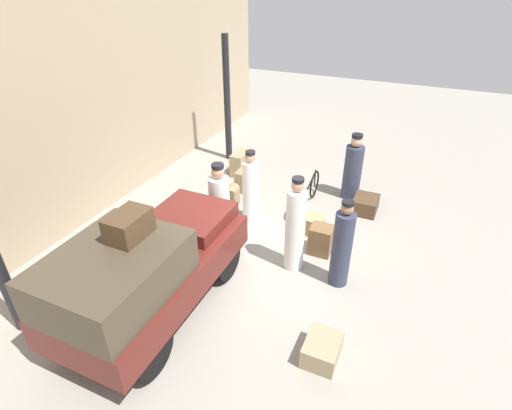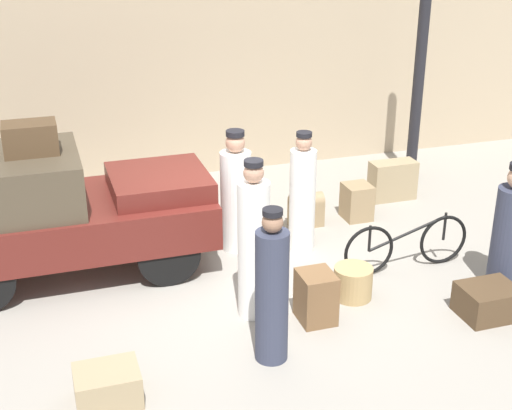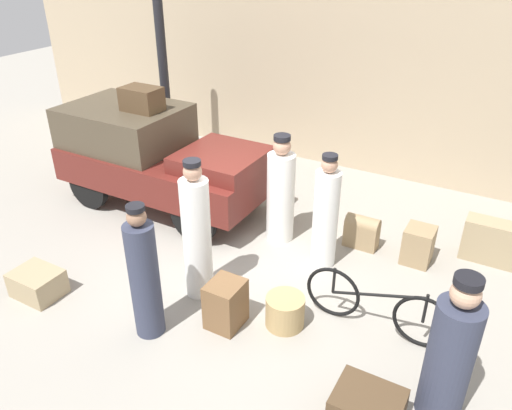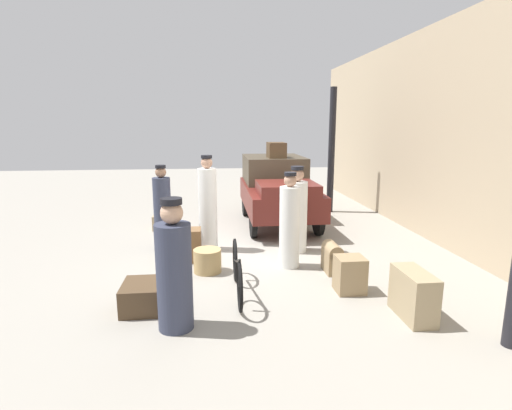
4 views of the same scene
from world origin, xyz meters
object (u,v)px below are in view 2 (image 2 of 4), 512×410
porter_lifting_near_truck (272,292)px  trunk_barrel_dark (306,209)px  porter_standing_middle (510,234)px  suitcase_black_upright (316,297)px  porter_carrying_trunk (302,197)px  porter_with_bicycle (254,246)px  suitcase_small_leather (108,386)px  wicker_basket (353,282)px  trunk_large_brown (392,180)px  trunk_on_truck_roof (30,138)px  trunk_wicker_pale (357,202)px  bicycle (407,245)px  truck (53,208)px  trunk_umber_medium (488,301)px  conductor_in_dark_uniform (236,196)px

porter_lifting_near_truck → trunk_barrel_dark: size_ratio=3.33×
porter_standing_middle → suitcase_black_upright: (-2.48, 0.03, -0.43)m
porter_carrying_trunk → porter_with_bicycle: porter_with_bicycle is taller
porter_carrying_trunk → suitcase_small_leather: 3.89m
wicker_basket → porter_carrying_trunk: (-0.11, 1.42, 0.57)m
porter_with_bicycle → trunk_large_brown: bearing=39.8°
porter_standing_middle → porter_lifting_near_truck: bearing=-170.9°
porter_lifting_near_truck → trunk_on_truck_roof: bearing=129.5°
trunk_wicker_pale → bicycle: bearing=-93.2°
wicker_basket → suitcase_black_upright: 0.71m
suitcase_small_leather → trunk_barrel_dark: 4.55m
truck → trunk_umber_medium: bearing=-29.2°
wicker_basket → suitcase_small_leather: 3.22m
suitcase_black_upright → porter_carrying_trunk: bearing=73.9°
trunk_wicker_pale → trunk_on_truck_roof: bearing=-175.0°
porter_carrying_trunk → suitcase_small_leather: porter_carrying_trunk is taller
porter_lifting_near_truck → trunk_umber_medium: bearing=0.5°
truck → porter_standing_middle: (5.17, -2.08, -0.17)m
trunk_umber_medium → trunk_wicker_pale: bearing=94.8°
porter_with_bicycle → trunk_wicker_pale: (2.29, 2.10, -0.60)m
porter_with_bicycle → trunk_wicker_pale: 3.17m
suitcase_small_leather → wicker_basket: bearing=19.3°
porter_with_bicycle → suitcase_small_leather: bearing=-149.1°
suitcase_small_leather → truck: bearing=95.5°
bicycle → conductor_in_dark_uniform: size_ratio=1.04×
truck → trunk_on_truck_roof: size_ratio=5.64×
suitcase_black_upright → trunk_large_brown: 3.92m
trunk_barrel_dark → suitcase_black_upright: bearing=-109.1°
porter_carrying_trunk → trunk_umber_medium: 2.73m
conductor_in_dark_uniform → porter_standing_middle: 3.50m
suitcase_black_upright → trunk_barrel_dark: size_ratio=1.17×
porter_carrying_trunk → suitcase_small_leather: size_ratio=2.73×
truck → wicker_basket: bearing=-27.4°
trunk_barrel_dark → porter_carrying_trunk: bearing=-116.4°
wicker_basket → trunk_large_brown: size_ratio=0.64×
conductor_in_dark_uniform → trunk_barrel_dark: size_ratio=3.30×
porter_standing_middle → trunk_on_truck_roof: size_ratio=2.59×
trunk_umber_medium → trunk_barrel_dark: (-1.07, 2.95, 0.08)m
trunk_barrel_dark → porter_standing_middle: bearing=-56.3°
truck → conductor_in_dark_uniform: (2.36, -0.00, -0.14)m
porter_carrying_trunk → trunk_on_truck_roof: (-3.36, 0.30, 1.06)m
porter_lifting_near_truck → trunk_large_brown: 4.82m
suitcase_small_leather → porter_standing_middle: bearing=8.1°
porter_with_bicycle → trunk_barrel_dark: porter_with_bicycle is taller
wicker_basket → trunk_on_truck_roof: trunk_on_truck_roof is taller
conductor_in_dark_uniform → porter_with_bicycle: size_ratio=0.89×
porter_with_bicycle → trunk_large_brown: 4.16m
bicycle → suitcase_black_upright: bearing=-153.6°
trunk_large_brown → trunk_on_truck_roof: size_ratio=1.17×
conductor_in_dark_uniform → porter_with_bicycle: 1.74m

